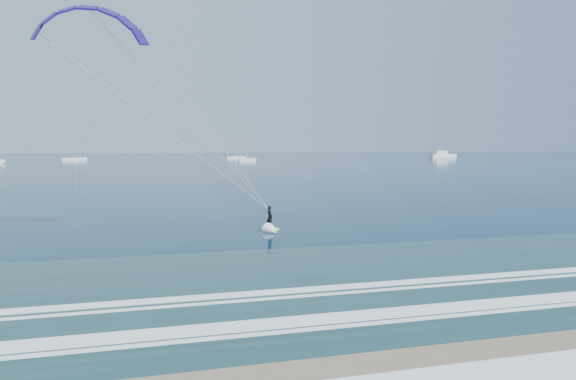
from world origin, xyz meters
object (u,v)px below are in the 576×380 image
Objects in this scene: sailboat_3 at (247,159)px; sailboat_4 at (236,157)px; sailboat_2 at (75,159)px; kitesurfer_rig at (189,121)px; motor_yacht at (442,155)px.

sailboat_4 reaches higher than sailboat_3.
sailboat_2 is at bearing 158.44° from sailboat_3.
kitesurfer_rig is at bearing -80.07° from sailboat_2.
kitesurfer_rig is at bearing -125.26° from motor_yacht.
sailboat_3 is 38.90m from sailboat_4.
sailboat_3 is (72.08, -28.47, -0.02)m from sailboat_2.
kitesurfer_rig is 251.24m from motor_yacht.
motor_yacht is 1.38× the size of sailboat_3.
kitesurfer_rig reaches higher than motor_yacht.
sailboat_3 is at bearing -166.27° from motor_yacht.
kitesurfer_rig reaches higher than sailboat_3.
kitesurfer_rig is 1.79× the size of sailboat_3.
sailboat_3 is (-109.13, -26.67, -0.84)m from motor_yacht.
sailboat_3 is at bearing -21.56° from sailboat_2.
motor_yacht is 1.15× the size of sailboat_4.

